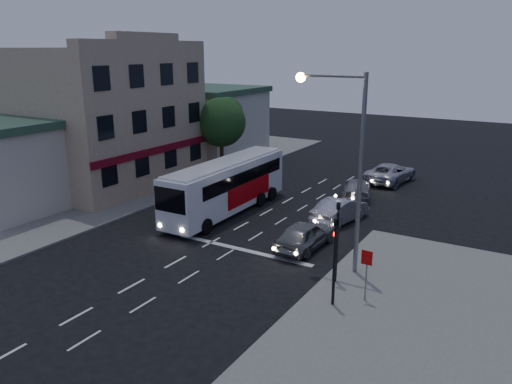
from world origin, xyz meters
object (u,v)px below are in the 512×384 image
Objects in this scene: tour_bus at (227,185)px; traffic_signal_main at (337,233)px; car_sedan_a at (340,210)px; traffic_signal_side at (335,251)px; regulatory_sign at (366,267)px; street_tree at (221,120)px; car_sedan_c at (391,173)px; car_sedan_b at (357,188)px; car_suv at (304,235)px; streetlight at (347,151)px.

tour_bus is 2.67× the size of traffic_signal_main.
traffic_signal_side reaches higher than car_sedan_a.
street_tree is (-17.51, 15.26, 2.90)m from regulatory_sign.
traffic_signal_side reaches higher than car_sedan_c.
street_tree is at bearing -16.39° from car_sedan_a.
street_tree is (-12.01, 0.90, 3.83)m from car_sedan_b.
car_suv is at bearing 134.16° from traffic_signal_main.
streetlight is at bearing 88.76° from car_sedan_b.
car_sedan_b is 12.64m from street_tree.
traffic_signal_side is 0.66× the size of street_tree.
car_suv is 5.88m from streetlight.
car_suv is at bearing 76.99° from car_sedan_b.
car_sedan_b is (-0.89, 5.43, -0.07)m from car_sedan_a.
car_suv is 1.99× the size of regulatory_sign.
car_sedan_c is at bearing 100.04° from traffic_signal_side.
car_sedan_a is at bearing 110.12° from traffic_signal_main.
car_suv is 0.49× the size of streetlight.
car_sedan_c is at bearing -79.95° from car_sedan_a.
traffic_signal_side is (4.49, -15.33, 1.76)m from car_sedan_b.
tour_bus is 2.67× the size of traffic_signal_side.
car_suv is 6.40m from traffic_signal_side.
car_suv is at bearing 149.15° from streetlight.
car_sedan_c is at bearing -87.72° from car_suv.
car_sedan_c is 19.02m from traffic_signal_main.
street_tree reaches higher than traffic_signal_side.
traffic_signal_side is at bearing 128.20° from car_suv.
traffic_signal_main is at bearing -42.03° from street_tree.
car_sedan_c is at bearing 99.00° from traffic_signal_main.
car_suv is 1.07× the size of traffic_signal_main.
car_sedan_c reaches higher than car_sedan_b.
regulatory_sign is at bearing 110.65° from car_sedan_c.
regulatory_sign reaches higher than car_sedan_b.
street_tree reaches higher than traffic_signal_main.
streetlight is (3.54, -11.93, 5.07)m from car_sedan_b.
streetlight is (9.50, -4.52, 3.92)m from tour_bus.
car_suv is at bearing 99.33° from car_sedan_a.
car_sedan_a is (6.85, 1.98, -1.08)m from tour_bus.
car_sedan_a is at bearing 81.56° from car_sedan_b.
car_sedan_a is at bearing 15.42° from tour_bus.
streetlight is at bearing 106.25° from car_sedan_c.
traffic_signal_main is at bearing 88.10° from car_sedan_b.
car_sedan_a is 8.61m from streetlight.
tour_bus is at bearing -21.01° from car_suv.
regulatory_sign is (1.00, 0.96, -0.82)m from traffic_signal_side.
street_tree is (-15.81, 14.25, 2.08)m from traffic_signal_main.
traffic_signal_main is at bearing 119.85° from car_sedan_a.
tour_bus is at bearing 33.41° from car_sedan_b.
traffic_signal_main is 3.61m from streetlight.
tour_bus is 2.46× the size of car_sedan_a.
streetlight reaches higher than car_sedan_a.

